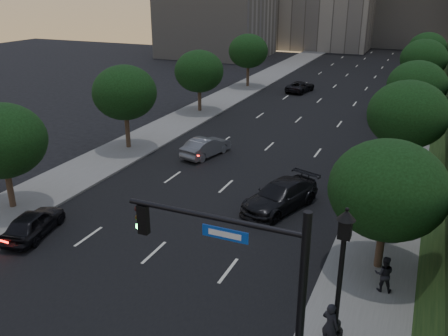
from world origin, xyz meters
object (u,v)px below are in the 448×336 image
at_px(traffic_signal_mast, 263,309).
at_px(sedan_near_right, 280,196).
at_px(street_lamp, 339,285).
at_px(sedan_far_left, 300,87).
at_px(pedestrian_c, 388,226).
at_px(sedan_mid_left, 206,147).
at_px(pedestrian_a, 330,325).
at_px(sedan_near_left, 33,223).
at_px(sedan_far_right, 378,110).
at_px(pedestrian_b, 384,274).

distance_m(traffic_signal_mast, sedan_near_right, 14.54).
distance_m(street_lamp, sedan_far_left, 44.56).
bearing_deg(pedestrian_c, sedan_mid_left, -44.86).
bearing_deg(pedestrian_a, traffic_signal_mast, 89.80).
xyz_separation_m(sedan_near_left, sedan_near_right, (10.93, 8.25, 0.10)).
distance_m(sedan_near_left, pedestrian_c, 18.32).
xyz_separation_m(sedan_near_left, pedestrian_c, (17.16, 6.42, 0.34)).
distance_m(sedan_near_left, sedan_mid_left, 15.16).
bearing_deg(sedan_near_right, sedan_mid_left, 159.91).
bearing_deg(traffic_signal_mast, sedan_far_right, 91.29).
bearing_deg(traffic_signal_mast, sedan_near_right, 104.81).
relative_size(traffic_signal_mast, sedan_near_right, 1.25).
height_order(pedestrian_b, pedestrian_c, pedestrian_c).
bearing_deg(pedestrian_b, street_lamp, 64.71).
relative_size(sedan_near_left, sedan_mid_left, 0.92).
height_order(traffic_signal_mast, pedestrian_b, traffic_signal_mast).
height_order(street_lamp, sedan_near_right, street_lamp).
distance_m(sedan_far_left, pedestrian_c, 36.94).
relative_size(sedan_near_right, pedestrian_c, 3.12).
bearing_deg(sedan_near_right, sedan_near_left, -123.38).
distance_m(pedestrian_a, pedestrian_c, 8.73).
height_order(sedan_far_left, sedan_near_right, sedan_near_right).
relative_size(sedan_near_left, pedestrian_a, 2.29).
bearing_deg(pedestrian_c, traffic_signal_mast, 63.66).
height_order(traffic_signal_mast, pedestrian_c, traffic_signal_mast).
bearing_deg(street_lamp, sedan_mid_left, 128.16).
bearing_deg(sedan_far_left, street_lamp, 115.82).
height_order(traffic_signal_mast, street_lamp, traffic_signal_mast).
xyz_separation_m(traffic_signal_mast, sedan_far_right, (-0.85, 37.68, -2.90)).
relative_size(sedan_mid_left, pedestrian_c, 2.52).
xyz_separation_m(traffic_signal_mast, sedan_mid_left, (-11.64, 20.40, -2.93)).
xyz_separation_m(sedan_mid_left, pedestrian_b, (14.49, -12.82, 0.22)).
bearing_deg(sedan_far_right, pedestrian_c, -85.75).
height_order(street_lamp, sedan_far_left, street_lamp).
distance_m(pedestrian_a, pedestrian_b, 4.51).
distance_m(sedan_mid_left, sedan_far_right, 20.37).
xyz_separation_m(sedan_far_left, pedestrian_c, (13.71, -34.30, 0.38)).
bearing_deg(sedan_mid_left, pedestrian_c, 162.28).
xyz_separation_m(street_lamp, sedan_far_right, (-2.43, 34.09, -1.86)).
height_order(sedan_near_left, sedan_near_right, sedan_near_right).
bearing_deg(sedan_near_left, sedan_far_right, -125.55).
height_order(sedan_far_left, pedestrian_c, pedestrian_c).
bearing_deg(pedestrian_c, sedan_far_right, -96.53).
bearing_deg(sedan_near_left, pedestrian_c, -171.91).
distance_m(sedan_near_right, pedestrian_a, 11.66).
bearing_deg(pedestrian_c, pedestrian_b, 79.32).
distance_m(street_lamp, pedestrian_b, 4.51).
bearing_deg(pedestrian_b, traffic_signal_mast, 61.74).
relative_size(sedan_near_left, sedan_far_left, 0.87).
height_order(sedan_far_left, sedan_far_right, sedan_far_right).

